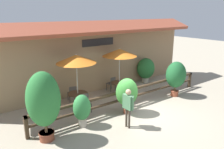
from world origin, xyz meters
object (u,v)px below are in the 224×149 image
(patio_umbrella_middle, at_px, (120,53))
(pedestrian, at_px, (128,103))
(patio_umbrella_near, at_px, (76,59))
(potted_plant_tall_tropical, at_px, (127,92))
(dining_table_middle, at_px, (119,85))
(chair_middle_streetside, at_px, (127,90))
(potted_plant_entrance_palm, at_px, (176,75))
(chair_near_streetside, at_px, (86,102))
(dining_table_near, at_px, (78,96))
(potted_plant_small_flowering, at_px, (146,69))
(chair_middle_wallside, at_px, (112,83))
(potted_plant_corner_fern, at_px, (82,109))
(potted_plant_broad_leaf, at_px, (44,101))
(chair_near_wallside, at_px, (72,93))

(patio_umbrella_middle, relative_size, pedestrian, 1.61)
(patio_umbrella_near, relative_size, potted_plant_tall_tropical, 1.57)
(dining_table_middle, bearing_deg, chair_middle_streetside, -92.06)
(patio_umbrella_near, xyz_separation_m, patio_umbrella_middle, (2.80, 0.14, 0.00))
(potted_plant_entrance_palm, bearing_deg, chair_near_streetside, 166.57)
(patio_umbrella_middle, bearing_deg, chair_near_streetside, -162.10)
(dining_table_near, xyz_separation_m, potted_plant_small_flowering, (5.77, 0.96, 0.34))
(dining_table_near, bearing_deg, dining_table_middle, 2.89)
(chair_middle_wallside, xyz_separation_m, potted_plant_corner_fern, (-3.60, -2.82, 0.31))
(dining_table_middle, distance_m, potted_plant_small_flowering, 3.09)
(potted_plant_tall_tropical, bearing_deg, potted_plant_small_flowering, 35.59)
(patio_umbrella_middle, height_order, potted_plant_broad_leaf, patio_umbrella_middle)
(patio_umbrella_near, height_order, chair_near_wallside, patio_umbrella_near)
(chair_near_streetside, height_order, chair_middle_streetside, same)
(chair_near_streetside, distance_m, patio_umbrella_middle, 3.54)
(patio_umbrella_middle, relative_size, potted_plant_small_flowering, 1.65)
(dining_table_near, xyz_separation_m, potted_plant_broad_leaf, (-2.42, -2.07, 1.02))
(dining_table_middle, distance_m, potted_plant_entrance_palm, 3.29)
(chair_middle_streetside, height_order, pedestrian, pedestrian)
(chair_near_streetside, bearing_deg, pedestrian, -66.64)
(patio_umbrella_near, xyz_separation_m, potted_plant_corner_fern, (-0.82, -1.95, -1.69))
(dining_table_near, bearing_deg, patio_umbrella_middle, 2.89)
(chair_middle_wallside, distance_m, potted_plant_tall_tropical, 3.29)
(dining_table_near, distance_m, potted_plant_broad_leaf, 3.34)
(chair_near_wallside, bearing_deg, potted_plant_small_flowering, -167.59)
(potted_plant_entrance_palm, bearing_deg, chair_middle_streetside, 150.08)
(patio_umbrella_middle, bearing_deg, pedestrian, -122.79)
(patio_umbrella_near, distance_m, chair_near_streetside, 2.14)
(chair_middle_wallside, distance_m, potted_plant_broad_leaf, 6.07)
(chair_near_streetside, relative_size, patio_umbrella_middle, 0.32)
(patio_umbrella_middle, relative_size, potted_plant_broad_leaf, 1.01)
(chair_middle_streetside, height_order, potted_plant_entrance_palm, potted_plant_entrance_palm)
(dining_table_near, xyz_separation_m, chair_near_wallside, (0.06, 0.76, -0.09))
(pedestrian, bearing_deg, potted_plant_corner_fern, -133.17)
(chair_near_streetside, height_order, potted_plant_broad_leaf, potted_plant_broad_leaf)
(chair_near_wallside, bearing_deg, dining_table_near, 95.84)
(chair_near_streetside, relative_size, chair_middle_wallside, 1.00)
(dining_table_near, height_order, chair_middle_wallside, chair_middle_wallside)
(dining_table_near, bearing_deg, potted_plant_broad_leaf, -139.50)
(dining_table_middle, bearing_deg, patio_umbrella_near, -177.11)
(potted_plant_tall_tropical, bearing_deg, dining_table_middle, 59.75)
(pedestrian, bearing_deg, chair_near_wallside, -175.01)
(dining_table_near, height_order, potted_plant_broad_leaf, potted_plant_broad_leaf)
(dining_table_near, distance_m, chair_middle_wallside, 2.92)
(patio_umbrella_near, bearing_deg, pedestrian, -77.98)
(patio_umbrella_near, bearing_deg, potted_plant_small_flowering, 9.42)
(chair_middle_streetside, height_order, potted_plant_small_flowering, potted_plant_small_flowering)
(potted_plant_corner_fern, bearing_deg, potted_plant_broad_leaf, -175.74)
(chair_near_streetside, bearing_deg, potted_plant_tall_tropical, -34.07)
(potted_plant_corner_fern, bearing_deg, potted_plant_tall_tropical, -3.76)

